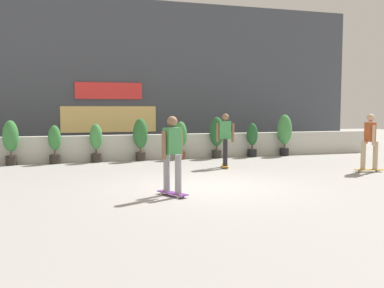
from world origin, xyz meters
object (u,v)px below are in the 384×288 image
at_px(potted_plant_3, 140,136).
at_px(potted_plant_5, 217,134).
at_px(skater_by_wall_right, 172,152).
at_px(skater_foreground, 225,138).
at_px(skater_mid_plaza, 370,140).
at_px(potted_plant_6, 252,138).
at_px(potted_plant_1, 55,142).
at_px(potted_plant_4, 181,138).
at_px(potted_plant_2, 96,141).
at_px(potted_plant_0, 11,139).
at_px(potted_plant_7, 285,132).

xyz_separation_m(potted_plant_3, potted_plant_5, (2.88, 0.00, 0.02)).
height_order(skater_by_wall_right, skater_foreground, same).
bearing_deg(skater_mid_plaza, potted_plant_5, 123.70).
xyz_separation_m(potted_plant_5, potted_plant_6, (1.45, 0.00, -0.18)).
bearing_deg(potted_plant_1, potted_plant_4, -0.00).
bearing_deg(potted_plant_2, skater_by_wall_right, -79.93).
bearing_deg(potted_plant_3, skater_by_wall_right, -93.76).
xyz_separation_m(potted_plant_6, skater_by_wall_right, (-4.74, -6.36, 0.22)).
bearing_deg(skater_by_wall_right, potted_plant_3, 86.24).
bearing_deg(skater_by_wall_right, potted_plant_0, 121.25).
bearing_deg(potted_plant_2, potted_plant_3, 0.00).
height_order(potted_plant_1, potted_plant_2, potted_plant_2).
distance_m(potted_plant_0, potted_plant_5, 7.15).
bearing_deg(potted_plant_3, skater_mid_plaza, -37.77).
xyz_separation_m(potted_plant_0, potted_plant_4, (5.76, 0.00, -0.06)).
relative_size(potted_plant_4, potted_plant_7, 0.86).
bearing_deg(skater_by_wall_right, potted_plant_6, 53.28).
xyz_separation_m(potted_plant_4, skater_by_wall_right, (-1.90, -6.36, 0.15)).
distance_m(skater_by_wall_right, skater_mid_plaza, 6.60).
distance_m(potted_plant_3, skater_foreground, 3.38).
distance_m(potted_plant_6, skater_mid_plaza, 4.89).
xyz_separation_m(skater_by_wall_right, skater_mid_plaza, (6.37, 1.75, 0.00)).
xyz_separation_m(potted_plant_5, skater_foreground, (-0.62, -2.52, 0.04)).
distance_m(potted_plant_2, potted_plant_7, 7.25).
bearing_deg(potted_plant_2, potted_plant_5, 0.00).
bearing_deg(skater_by_wall_right, potted_plant_1, 111.39).
height_order(potted_plant_4, potted_plant_5, potted_plant_5).
bearing_deg(skater_mid_plaza, potted_plant_1, 152.50).
bearing_deg(potted_plant_7, potted_plant_2, -180.00).
distance_m(skater_by_wall_right, skater_foreground, 4.68).
distance_m(potted_plant_7, skater_foreground, 4.27).
height_order(potted_plant_1, potted_plant_4, potted_plant_4).
height_order(potted_plant_2, potted_plant_6, potted_plant_2).
xyz_separation_m(potted_plant_0, potted_plant_6, (8.60, 0.00, -0.13)).
relative_size(potted_plant_0, potted_plant_3, 0.98).
xyz_separation_m(potted_plant_0, potted_plant_2, (2.73, -0.00, -0.11)).
bearing_deg(potted_plant_1, skater_foreground, -26.00).
bearing_deg(potted_plant_5, potted_plant_0, 180.00).
bearing_deg(skater_by_wall_right, potted_plant_7, 46.09).
xyz_separation_m(potted_plant_3, skater_by_wall_right, (-0.42, -6.36, 0.06)).
bearing_deg(potted_plant_4, potted_plant_7, 0.00).
distance_m(potted_plant_4, skater_by_wall_right, 6.63).
height_order(potted_plant_2, skater_by_wall_right, skater_by_wall_right).
relative_size(potted_plant_6, potted_plant_7, 0.81).
distance_m(potted_plant_3, potted_plant_4, 1.48).
distance_m(potted_plant_0, potted_plant_4, 5.76).
bearing_deg(potted_plant_5, potted_plant_6, 0.00).
distance_m(potted_plant_0, potted_plant_7, 9.98).
height_order(potted_plant_1, skater_by_wall_right, skater_by_wall_right).
relative_size(potted_plant_2, potted_plant_3, 0.88).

